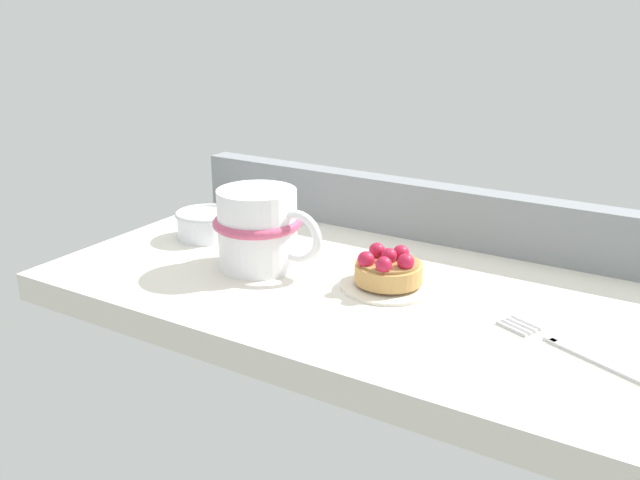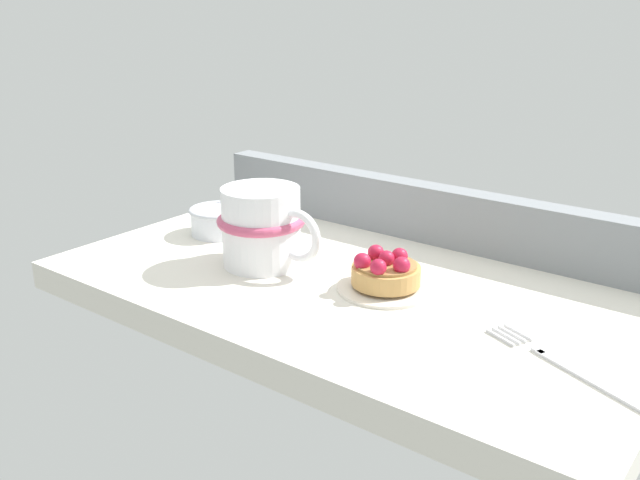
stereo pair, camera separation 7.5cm
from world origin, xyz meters
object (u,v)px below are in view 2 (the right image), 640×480
object	(u,v)px
dessert_fork	(569,367)
dessert_plate	(383,288)
coffee_mug	(263,226)
sugar_bowl	(218,220)
raspberry_tart	(384,272)

from	to	relation	value
dessert_fork	dessert_plate	bearing A→B (deg)	167.80
coffee_mug	dessert_fork	xyz separation A→B (cm)	(36.09, -2.61, -4.34)
sugar_bowl	raspberry_tart	bearing A→B (deg)	-5.67
dessert_plate	coffee_mug	bearing A→B (deg)	-172.70
coffee_mug	dessert_fork	size ratio (longest dim) A/B	0.79
dessert_plate	raspberry_tart	bearing A→B (deg)	-95.12
raspberry_tart	dessert_fork	bearing A→B (deg)	-12.09
dessert_plate	sugar_bowl	distance (cm)	27.20
dessert_plate	dessert_fork	world-z (taller)	dessert_plate
dessert_fork	sugar_bowl	bearing A→B (deg)	171.50
dessert_plate	sugar_bowl	xyz separation A→B (cm)	(-27.03, 2.64, 1.56)
dessert_plate	sugar_bowl	world-z (taller)	sugar_bowl
raspberry_tart	dessert_fork	distance (cm)	21.57
dessert_plate	sugar_bowl	bearing A→B (deg)	174.42
raspberry_tart	coffee_mug	distance (cm)	15.40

